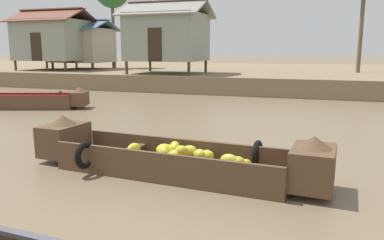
# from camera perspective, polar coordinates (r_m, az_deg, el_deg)

# --- Properties ---
(ground_plane) EXTENTS (300.00, 300.00, 0.00)m
(ground_plane) POSITION_cam_1_polar(r_m,az_deg,el_deg) (11.63, 7.44, -1.11)
(ground_plane) COLOR #726047
(riverbank_strip) EXTENTS (160.00, 20.00, 0.93)m
(riverbank_strip) POSITION_cam_1_polar(r_m,az_deg,el_deg) (28.86, 14.36, 6.54)
(riverbank_strip) COLOR #7F6B4C
(riverbank_strip) RESTS_ON ground
(banana_boat) EXTENTS (5.82, 1.67, 0.97)m
(banana_boat) POSITION_cam_1_polar(r_m,az_deg,el_deg) (7.21, -2.85, -5.54)
(banana_boat) COLOR brown
(banana_boat) RESTS_ON ground
(cargo_boat_upstream) EXTENTS (5.29, 2.53, 0.86)m
(cargo_boat_upstream) POSITION_cam_1_polar(r_m,az_deg,el_deg) (16.69, -24.33, 2.64)
(cargo_boat_upstream) COLOR brown
(cargo_boat_upstream) RESTS_ON ground
(stilt_house_left) EXTENTS (5.09, 4.00, 4.12)m
(stilt_house_left) POSITION_cam_1_polar(r_m,az_deg,el_deg) (28.25, -20.05, 11.30)
(stilt_house_left) COLOR #4C3826
(stilt_house_left) RESTS_ON riverbank_strip
(stilt_house_mid_left) EXTENTS (4.35, 3.68, 3.48)m
(stilt_house_mid_left) POSITION_cam_1_polar(r_m,az_deg,el_deg) (28.97, -16.07, 10.82)
(stilt_house_mid_left) COLOR #4C3826
(stilt_house_mid_left) RESTS_ON riverbank_strip
(stilt_house_mid_right) EXTENTS (4.85, 4.07, 4.21)m
(stilt_house_mid_right) POSITION_cam_1_polar(r_m,az_deg,el_deg) (22.70, -3.73, 12.43)
(stilt_house_mid_right) COLOR #4C3826
(stilt_house_mid_right) RESTS_ON riverbank_strip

